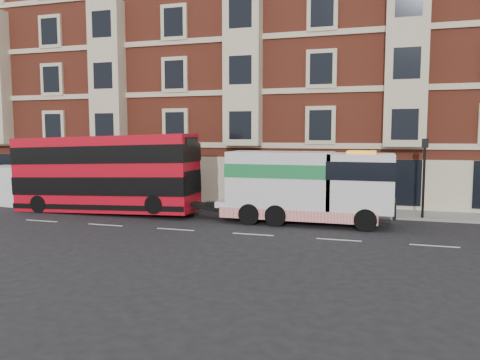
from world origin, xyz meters
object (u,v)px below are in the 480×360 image
Objects in this scene: double_decker_bus at (105,172)px; box_van at (19,186)px; pedestrian at (35,186)px; tow_truck at (304,186)px.

double_decker_bus is 7.40m from box_van.
double_decker_bus is 6.37× the size of pedestrian.
tow_truck is 5.10× the size of pedestrian.
tow_truck is 19.34m from box_van.
pedestrian is at bearing 170.94° from tow_truck.
pedestrian is (-7.78, 3.16, -1.40)m from double_decker_bus.
pedestrian is at bearing 157.87° from double_decker_bus.
pedestrian is (-0.54, 2.19, -0.22)m from box_van.
tow_truck is (12.06, 0.00, -0.43)m from double_decker_bus.
box_van is (-7.25, 0.97, -1.18)m from double_decker_bus.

